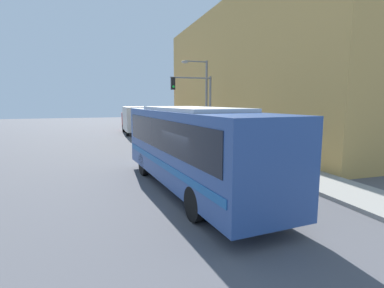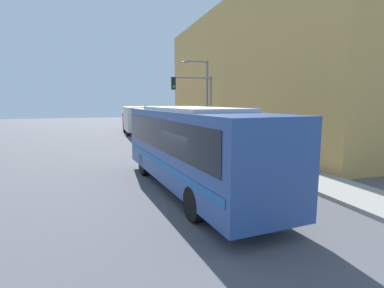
# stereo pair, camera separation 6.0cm
# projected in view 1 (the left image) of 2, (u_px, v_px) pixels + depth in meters

# --- Properties ---
(ground_plane) EXTENTS (120.00, 120.00, 0.00)m
(ground_plane) POSITION_uv_depth(u_px,v_px,m) (202.00, 204.00, 10.39)
(ground_plane) COLOR #515156
(sidewalk) EXTENTS (2.51, 70.00, 0.16)m
(sidewalk) POSITION_uv_depth(u_px,v_px,m) (188.00, 135.00, 30.97)
(sidewalk) COLOR gray
(sidewalk) RESTS_ON ground_plane
(building_facade) EXTENTS (6.00, 29.43, 11.80)m
(building_facade) POSITION_uv_depth(u_px,v_px,m) (246.00, 75.00, 27.42)
(building_facade) COLOR tan
(building_facade) RESTS_ON ground_plane
(city_bus) EXTENTS (3.44, 10.63, 3.31)m
(city_bus) POSITION_uv_depth(u_px,v_px,m) (192.00, 143.00, 11.70)
(city_bus) COLOR #2D4C8C
(city_bus) RESTS_ON ground_plane
(delivery_truck) EXTENTS (2.49, 6.77, 2.98)m
(delivery_truck) POSITION_uv_depth(u_px,v_px,m) (136.00, 119.00, 32.65)
(delivery_truck) COLOR silver
(delivery_truck) RESTS_ON ground_plane
(fire_hydrant) EXTENTS (0.25, 0.33, 0.76)m
(fire_hydrant) POSITION_uv_depth(u_px,v_px,m) (287.00, 166.00, 14.09)
(fire_hydrant) COLOR #999999
(fire_hydrant) RESTS_ON sidewalk
(traffic_light_pole) EXTENTS (3.28, 0.35, 5.30)m
(traffic_light_pole) POSITION_uv_depth(u_px,v_px,m) (197.00, 98.00, 22.98)
(traffic_light_pole) COLOR slate
(traffic_light_pole) RESTS_ON sidewalk
(parking_meter) EXTENTS (0.14, 0.14, 1.23)m
(parking_meter) POSITION_uv_depth(u_px,v_px,m) (237.00, 142.00, 18.90)
(parking_meter) COLOR slate
(parking_meter) RESTS_ON sidewalk
(street_lamp) EXTENTS (2.21, 0.28, 6.62)m
(street_lamp) POSITION_uv_depth(u_px,v_px,m) (203.00, 95.00, 24.25)
(street_lamp) COLOR slate
(street_lamp) RESTS_ON sidewalk
(pedestrian_near_corner) EXTENTS (0.34, 0.34, 1.61)m
(pedestrian_near_corner) POSITION_uv_depth(u_px,v_px,m) (268.00, 145.00, 17.57)
(pedestrian_near_corner) COLOR slate
(pedestrian_near_corner) RESTS_ON sidewalk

